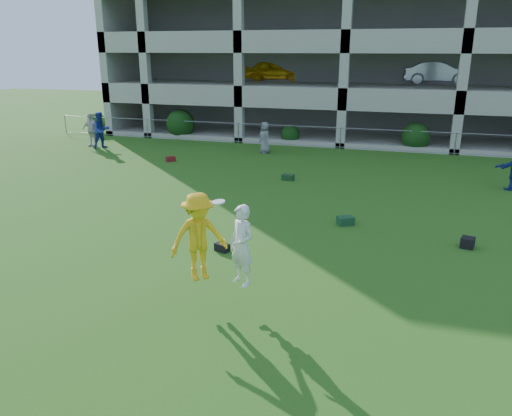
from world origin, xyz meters
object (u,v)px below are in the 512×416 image
(crate_d, at_px, (468,243))
(frisbee_contest, at_px, (208,239))
(bystander_a, at_px, (101,130))
(bystander_b, at_px, (91,130))
(bystander_c, at_px, (265,138))
(parking_garage, at_px, (362,38))

(crate_d, xyz_separation_m, frisbee_contest, (-5.74, -5.07, 1.35))
(bystander_a, distance_m, bystander_b, 1.04)
(bystander_c, bearing_deg, parking_garage, 119.42)
(bystander_c, xyz_separation_m, parking_garage, (3.68, 11.12, 5.19))
(frisbee_contest, bearing_deg, parking_garage, 89.40)
(bystander_a, bearing_deg, bystander_b, 99.91)
(bystander_a, relative_size, parking_garage, 0.07)
(bystander_b, distance_m, parking_garage, 18.95)
(frisbee_contest, xyz_separation_m, parking_garage, (0.29, 27.34, 4.51))
(bystander_a, height_order, frisbee_contest, frisbee_contest)
(bystander_c, height_order, frisbee_contest, frisbee_contest)
(bystander_c, bearing_deg, bystander_a, -123.87)
(bystander_a, relative_size, frisbee_contest, 1.00)
(bystander_a, bearing_deg, crate_d, -84.66)
(frisbee_contest, bearing_deg, bystander_c, 101.81)
(bystander_a, xyz_separation_m, crate_d, (18.22, -9.81, -0.86))
(frisbee_contest, relative_size, parking_garage, 0.07)
(bystander_c, xyz_separation_m, crate_d, (9.13, -11.15, -0.68))
(crate_d, distance_m, frisbee_contest, 7.77)
(bystander_a, distance_m, frisbee_contest, 19.42)
(bystander_b, height_order, bystander_c, bystander_b)
(bystander_a, xyz_separation_m, bystander_c, (9.09, 1.35, -0.18))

